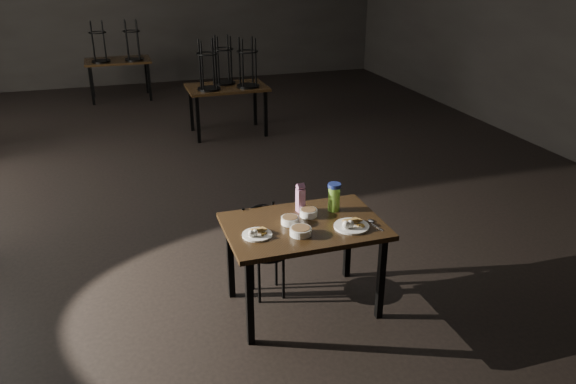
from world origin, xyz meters
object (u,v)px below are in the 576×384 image
object	(u,v)px
juice_carton	(300,198)
bentwood_chair	(264,243)
main_table	(304,233)
water_bottle	(334,197)

from	to	relation	value
juice_carton	bentwood_chair	xyz separation A→B (m)	(-0.28, 0.10, -0.41)
main_table	juice_carton	xyz separation A→B (m)	(0.05, 0.22, 0.19)
main_table	juice_carton	size ratio (longest dim) A/B	4.98
water_bottle	bentwood_chair	xyz separation A→B (m)	(-0.54, 0.16, -0.41)
juice_carton	bentwood_chair	bearing A→B (deg)	161.19
main_table	bentwood_chair	size ratio (longest dim) A/B	1.56
main_table	juice_carton	bearing A→B (deg)	78.09
juice_carton	bentwood_chair	distance (m)	0.50
water_bottle	main_table	bearing A→B (deg)	-152.74
main_table	water_bottle	distance (m)	0.40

